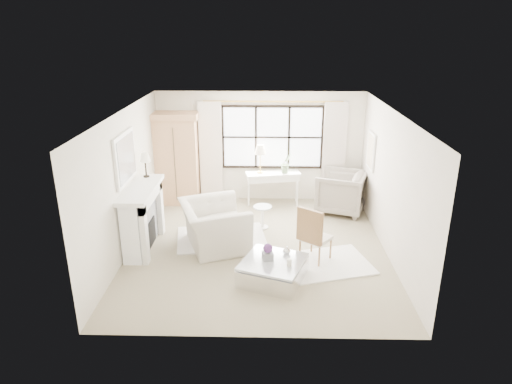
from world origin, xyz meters
TOP-DOWN VIEW (x-y plane):
  - floor at (0.00, 0.00)m, footprint 5.50×5.50m
  - ceiling at (0.00, 0.00)m, footprint 5.50×5.50m
  - wall_back at (0.00, 2.75)m, footprint 5.00×0.00m
  - wall_front at (0.00, -2.75)m, footprint 5.00×0.00m
  - wall_left at (-2.50, 0.00)m, footprint 0.00×5.50m
  - wall_right at (2.50, 0.00)m, footprint 0.00×5.50m
  - window_pane at (0.30, 2.73)m, footprint 2.40×0.02m
  - window_frame at (0.30, 2.72)m, footprint 2.50×0.04m
  - curtain_rod at (0.30, 2.67)m, footprint 3.30×0.04m
  - curtain_left at (-1.20, 2.65)m, footprint 0.55×0.10m
  - curtain_right at (1.80, 2.65)m, footprint 0.55×0.10m
  - fireplace at (-2.27, 0.00)m, footprint 0.58×1.66m
  - mirror_frame at (-2.47, 0.00)m, footprint 0.05×1.15m
  - mirror_glass at (-2.44, 0.00)m, footprint 0.02×1.00m
  - art_frame at (2.47, 1.70)m, footprint 0.04×0.62m
  - art_canvas at (2.45, 1.70)m, footprint 0.01×0.52m
  - mantel_lamp at (-2.28, 0.63)m, footprint 0.22×0.22m
  - armoire at (-2.00, 2.47)m, footprint 1.13×0.72m
  - console_table at (0.32, 2.41)m, footprint 1.36×0.68m
  - console_lamp at (0.01, 2.40)m, footprint 0.28×0.28m
  - orchid_plant at (0.63, 2.40)m, footprint 0.33×0.31m
  - side_table at (0.08, 0.96)m, footprint 0.40×0.40m
  - rug_left at (-0.76, 0.41)m, footprint 1.98×1.54m
  - rug_right at (1.28, -0.62)m, footprint 1.83×1.56m
  - club_armchair at (-0.86, 0.06)m, footprint 1.60×1.70m
  - wingback_chair at (1.91, 1.95)m, footprint 1.35×1.33m
  - french_chair at (1.07, -0.48)m, footprint 0.68×0.68m
  - coffee_table at (0.29, -1.20)m, footprint 1.29×1.29m
  - planter_box at (0.20, -1.16)m, footprint 0.21×0.21m
  - planter_flowers at (0.20, -1.16)m, footprint 0.16×0.16m
  - pillar_candle at (0.56, -1.36)m, footprint 0.08×0.08m
  - coffee_vase at (0.53, -0.95)m, footprint 0.17×0.17m

SIDE VIEW (x-z plane):
  - floor at x=0.00m, z-range 0.00..0.00m
  - rug_right at x=1.28m, z-range 0.00..0.03m
  - rug_left at x=-0.76m, z-range 0.00..0.03m
  - coffee_table at x=0.29m, z-range -0.01..0.37m
  - french_chair at x=1.07m, z-range -0.23..0.85m
  - side_table at x=0.08m, z-range 0.08..0.58m
  - console_table at x=0.32m, z-range 0.00..0.80m
  - pillar_candle at x=0.56m, z-range 0.38..0.50m
  - club_armchair at x=-0.86m, z-range 0.00..0.89m
  - planter_box at x=0.20m, z-range 0.38..0.51m
  - coffee_vase at x=0.53m, z-range 0.38..0.52m
  - wingback_chair at x=1.91m, z-range 0.00..0.97m
  - planter_flowers at x=0.20m, z-range 0.51..0.68m
  - fireplace at x=-2.27m, z-range 0.02..1.28m
  - orchid_plant at x=0.63m, z-range 0.80..1.28m
  - armoire at x=-2.00m, z-range 0.02..2.26m
  - curtain_left at x=-1.20m, z-range 0.00..2.47m
  - curtain_right at x=1.80m, z-range 0.00..2.47m
  - wall_left at x=-2.50m, z-range -1.40..4.10m
  - wall_right at x=2.50m, z-range -1.40..4.10m
  - wall_back at x=0.00m, z-range -1.15..3.85m
  - wall_front at x=0.00m, z-range -1.15..3.85m
  - console_lamp at x=0.01m, z-range 1.01..1.70m
  - art_frame at x=2.47m, z-range 1.14..1.96m
  - art_canvas at x=2.45m, z-range 1.19..1.91m
  - window_pane at x=0.30m, z-range 0.85..2.35m
  - window_frame at x=0.30m, z-range 0.85..2.35m
  - mantel_lamp at x=-2.28m, z-range 1.40..1.91m
  - mirror_frame at x=-2.47m, z-range 1.37..2.31m
  - mirror_glass at x=-2.44m, z-range 1.44..2.24m
  - curtain_rod at x=0.30m, z-range 2.45..2.49m
  - ceiling at x=0.00m, z-range 2.70..2.70m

